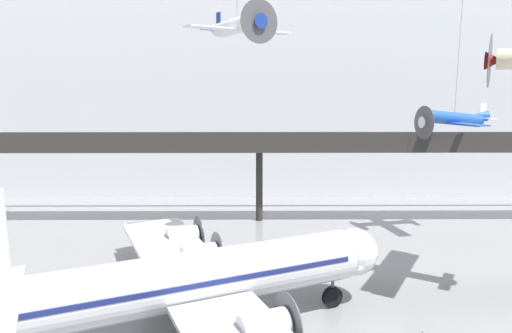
# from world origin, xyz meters

# --- Properties ---
(hangar_back_wall) EXTENTS (140.00, 3.00, 26.00)m
(hangar_back_wall) POSITION_xyz_m (0.00, 38.16, 13.00)
(hangar_back_wall) COLOR silver
(hangar_back_wall) RESTS_ON ground
(mezzanine_walkway) EXTENTS (110.00, 3.20, 9.41)m
(mezzanine_walkway) POSITION_xyz_m (0.00, 25.15, 7.77)
(mezzanine_walkway) COLOR #2D2B28
(mezzanine_walkway) RESTS_ON ground
(airliner_silver_main) EXTENTS (23.34, 27.41, 9.08)m
(airliner_silver_main) POSITION_xyz_m (-4.14, 3.28, 3.31)
(airliner_silver_main) COLOR silver
(airliner_silver_main) RESTS_ON ground
(suspended_plane_white_twin) EXTENTS (7.24, 6.55, 5.98)m
(suspended_plane_white_twin) POSITION_xyz_m (-1.72, 12.72, 17.67)
(suspended_plane_white_twin) COLOR silver
(suspended_plane_blue_trainer) EXTENTS (6.84, 8.23, 12.86)m
(suspended_plane_blue_trainer) POSITION_xyz_m (17.25, 20.88, 10.83)
(suspended_plane_blue_trainer) COLOR #1E4CAD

